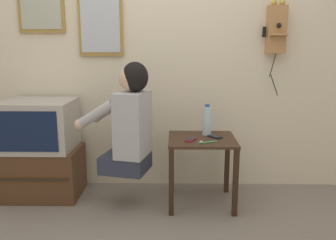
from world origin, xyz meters
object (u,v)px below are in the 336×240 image
at_px(cell_phone_spare, 215,137).
at_px(television, 39,125).
at_px(wall_phone_antique, 276,29).
at_px(framed_picture, 41,6).
at_px(water_bottle, 207,120).
at_px(toothbrush, 207,142).
at_px(wall_mirror, 100,20).
at_px(cell_phone_held, 191,139).
at_px(person, 129,121).

bearing_deg(cell_phone_spare, television, 137.15).
bearing_deg(wall_phone_antique, framed_picture, 178.79).
bearing_deg(water_bottle, toothbrush, -94.37).
distance_m(framed_picture, water_bottle, 1.78).
distance_m(wall_mirror, toothbrush, 1.44).
bearing_deg(cell_phone_held, framed_picture, -173.38).
xyz_separation_m(person, framed_picture, (-0.83, 0.48, 0.93)).
height_order(wall_phone_antique, water_bottle, wall_phone_antique).
bearing_deg(television, cell_phone_held, -8.68).
xyz_separation_m(person, television, (-0.82, 0.21, -0.09)).
relative_size(wall_phone_antique, cell_phone_held, 5.99).
xyz_separation_m(cell_phone_spare, water_bottle, (-0.06, 0.09, 0.12)).
xyz_separation_m(cell_phone_spare, toothbrush, (-0.08, -0.17, 0.00)).
xyz_separation_m(television, water_bottle, (1.46, -0.02, 0.05)).
bearing_deg(television, wall_mirror, 27.38).
relative_size(wall_mirror, cell_phone_held, 4.50).
distance_m(person, toothbrush, 0.64).
relative_size(television, toothbrush, 3.97).
height_order(wall_phone_antique, framed_picture, framed_picture).
distance_m(wall_phone_antique, water_bottle, 1.01).
bearing_deg(wall_mirror, toothbrush, -30.88).
height_order(person, wall_mirror, wall_mirror).
distance_m(television, wall_phone_antique, 2.23).
distance_m(water_bottle, toothbrush, 0.29).
bearing_deg(cell_phone_held, television, -162.41).
height_order(person, framed_picture, framed_picture).
bearing_deg(toothbrush, person, 60.00).
height_order(television, toothbrush, television).
height_order(person, cell_phone_held, person).
relative_size(person, cell_phone_held, 6.49).
distance_m(person, wall_mirror, 0.99).
bearing_deg(framed_picture, wall_phone_antique, -1.21).
distance_m(television, wall_mirror, 1.07).
bearing_deg(cell_phone_spare, water_bottle, 85.19).
bearing_deg(person, wall_mirror, 45.53).
distance_m(framed_picture, wall_mirror, 0.54).
bearing_deg(television, cell_phone_spare, -4.15).
relative_size(cell_phone_held, water_bottle, 0.52).
distance_m(cell_phone_held, toothbrush, 0.15).
bearing_deg(toothbrush, cell_phone_spare, -48.69).
relative_size(wall_phone_antique, toothbrush, 5.54).
bearing_deg(wall_phone_antique, water_bottle, -157.91).
distance_m(person, wall_phone_antique, 1.51).
xyz_separation_m(wall_phone_antique, cell_phone_held, (-0.75, -0.43, -0.89)).
bearing_deg(wall_phone_antique, cell_phone_spare, -148.37).
height_order(person, wall_phone_antique, wall_phone_antique).
bearing_deg(person, cell_phone_spare, -68.06).
xyz_separation_m(person, cell_phone_spare, (0.70, 0.10, -0.16)).
relative_size(framed_picture, toothbrush, 3.04).
bearing_deg(water_bottle, wall_phone_antique, 22.09).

